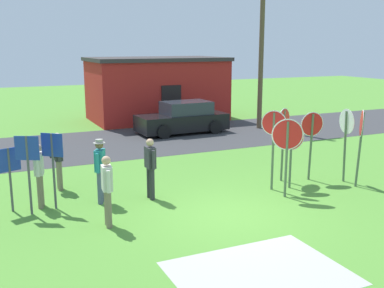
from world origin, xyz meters
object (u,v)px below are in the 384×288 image
Objects in this scene: stop_sign_rear_left at (346,132)px; stop_sign_rear_right at (283,131)px; stop_sign_far_back at (291,144)px; person_in_teal at (58,157)px; person_near_signs at (100,167)px; info_panel_middle at (9,168)px; stop_sign_leaning_right at (273,136)px; info_panel_leftmost at (28,161)px; stop_sign_leaning_left at (361,134)px; person_on_left at (107,187)px; info_panel_rightmost at (53,157)px; utility_pole at (261,52)px; stop_sign_center_cluster at (287,144)px; person_in_blue at (150,165)px; person_in_dark_shirt at (39,172)px; stop_sign_tallest at (312,134)px; parked_car_on_street at (183,119)px.

stop_sign_rear_right is at bearing 152.96° from stop_sign_rear_left.
stop_sign_far_back is 6.80m from person_in_teal.
info_panel_middle is (-2.22, 0.29, 0.15)m from person_near_signs.
stop_sign_leaning_right is 6.68m from info_panel_leftmost.
stop_sign_leaning_right is 0.64m from stop_sign_far_back.
person_near_signs is (-7.30, 1.78, -0.61)m from stop_sign_leaning_left.
stop_sign_leaning_left reaches higher than stop_sign_rear_left.
person_on_left is (-0.25, -1.70, -0.03)m from person_near_signs.
info_panel_middle is 1.09m from info_panel_rightmost.
stop_sign_rear_left is at bearing -9.28° from person_near_signs.
stop_sign_rear_left is at bearing -106.96° from utility_pole.
stop_sign_center_cluster is 1.27× the size of person_near_signs.
stop_sign_far_back reaches higher than person_in_blue.
person_on_left is 1.00× the size of person_in_dark_shirt.
info_panel_leftmost is (-0.29, -0.44, 0.43)m from person_in_dark_shirt.
person_in_dark_shirt is at bearing 168.85° from person_in_blue.
stop_sign_tallest is 1.02m from stop_sign_rear_left.
person_in_blue is (1.32, -0.25, -0.03)m from person_near_signs.
info_panel_leftmost is (-6.62, 0.82, -0.21)m from stop_sign_leaning_right.
info_panel_middle is at bearing 169.97° from stop_sign_leaning_right.
parked_car_on_street is (-4.05, 0.44, -3.14)m from utility_pole.
info_panel_rightmost is (1.03, -0.26, 0.24)m from info_panel_middle.
parked_car_on_street is 9.77m from person_in_blue.
utility_pole is at bearing 42.89° from person_in_blue.
utility_pole is at bearing 33.15° from person_in_dark_shirt.
stop_sign_far_back is 6.67m from info_panel_rightmost.
stop_sign_center_cluster reaches higher than person_in_blue.
stop_sign_leaning_right is (-1.64, -0.33, 0.11)m from stop_sign_tallest.
info_panel_leftmost reaches higher than person_in_teal.
person_in_dark_shirt is at bearing 173.30° from stop_sign_tallest.
stop_sign_rear_left is 0.99× the size of stop_sign_rear_right.
parked_car_on_street is 1.91× the size of stop_sign_rear_right.
stop_sign_rear_right is 1.59m from stop_sign_center_cluster.
stop_sign_leaning_left is at bearing -40.60° from stop_sign_rear_right.
stop_sign_leaning_left is 2.07m from stop_sign_far_back.
stop_sign_far_back reaches higher than info_panel_middle.
person_in_blue is at bearing 175.80° from stop_sign_tallest.
person_in_teal is (-0.60, 3.35, 0.03)m from person_on_left.
info_panel_middle is (-1.97, 1.99, 0.19)m from person_on_left.
parked_car_on_street is 9.57m from person_in_teal.
person_in_blue is at bearing -6.39° from info_panel_rightmost.
person_near_signs is (-6.45, 0.63, -0.49)m from stop_sign_tallest.
parked_car_on_street is 2.19× the size of info_panel_leftmost.
info_panel_rightmost is at bearing -14.13° from info_panel_middle.
parked_car_on_street is 11.53m from info_panel_leftmost.
stop_sign_rear_left is at bearing -27.04° from stop_sign_rear_right.
stop_sign_leaning_right is at bearing -11.38° from person_in_blue.
stop_sign_far_back is at bearing -117.65° from utility_pole.
info_panel_leftmost is at bearing -45.57° from info_panel_middle.
stop_sign_leaning_left reaches higher than stop_sign_rear_right.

